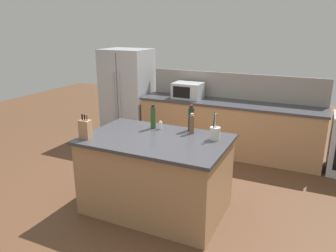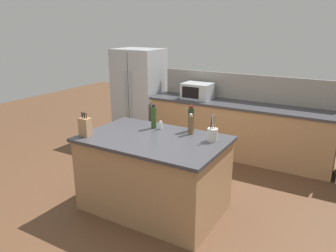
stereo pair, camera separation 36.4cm
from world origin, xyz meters
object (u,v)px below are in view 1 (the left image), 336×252
(utensil_crock, at_px, (215,133))
(wine_bottle, at_px, (191,118))
(knife_block, at_px, (85,129))
(pepper_grinder, at_px, (192,124))
(refrigerator, at_px, (128,94))
(salt_shaker, at_px, (160,125))
(olive_oil_bottle, at_px, (153,117))
(microwave, at_px, (188,91))

(utensil_crock, xyz_separation_m, wine_bottle, (-0.38, 0.22, 0.07))
(knife_block, bearing_deg, pepper_grinder, 30.60)
(refrigerator, bearing_deg, wine_bottle, -40.97)
(utensil_crock, height_order, wine_bottle, wine_bottle)
(utensil_crock, xyz_separation_m, salt_shaker, (-0.75, 0.09, -0.03))
(refrigerator, height_order, olive_oil_bottle, refrigerator)
(utensil_crock, xyz_separation_m, olive_oil_bottle, (-0.85, 0.08, 0.07))
(microwave, xyz_separation_m, knife_block, (-0.27, -2.55, -0.03))
(refrigerator, distance_m, wine_bottle, 2.73)
(utensil_crock, bearing_deg, microwave, 119.92)
(microwave, bearing_deg, refrigerator, 177.77)
(microwave, bearing_deg, knife_block, -96.03)
(wine_bottle, bearing_deg, utensil_crock, -29.39)
(knife_block, relative_size, utensil_crock, 0.91)
(refrigerator, xyz_separation_m, microwave, (1.32, -0.05, 0.19))
(pepper_grinder, relative_size, salt_shaker, 2.39)
(microwave, distance_m, salt_shaker, 1.90)
(knife_block, height_order, utensil_crock, utensil_crock)
(refrigerator, bearing_deg, knife_block, -68.06)
(microwave, bearing_deg, utensil_crock, -60.08)
(olive_oil_bottle, xyz_separation_m, pepper_grinder, (0.53, 0.02, -0.03))
(knife_block, height_order, wine_bottle, wine_bottle)
(knife_block, relative_size, pepper_grinder, 1.13)
(olive_oil_bottle, bearing_deg, salt_shaker, 4.20)
(olive_oil_bottle, distance_m, wine_bottle, 0.49)
(microwave, xyz_separation_m, wine_bottle, (0.74, -1.74, 0.01))
(knife_block, xyz_separation_m, utensil_crock, (1.39, 0.60, -0.03))
(knife_block, bearing_deg, microwave, 81.23)
(knife_block, distance_m, olive_oil_bottle, 0.87)
(utensil_crock, height_order, olive_oil_bottle, utensil_crock)
(utensil_crock, distance_m, pepper_grinder, 0.34)
(knife_block, bearing_deg, refrigerator, 109.19)
(pepper_grinder, distance_m, salt_shaker, 0.43)
(utensil_crock, height_order, pepper_grinder, utensil_crock)
(salt_shaker, bearing_deg, refrigerator, 131.43)
(pepper_grinder, bearing_deg, knife_block, -146.66)
(refrigerator, bearing_deg, salt_shaker, -48.57)
(utensil_crock, relative_size, pepper_grinder, 1.25)
(olive_oil_bottle, bearing_deg, wine_bottle, 16.02)
(microwave, height_order, olive_oil_bottle, olive_oil_bottle)
(olive_oil_bottle, xyz_separation_m, salt_shaker, (0.10, 0.01, -0.10))
(refrigerator, relative_size, salt_shaker, 16.58)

